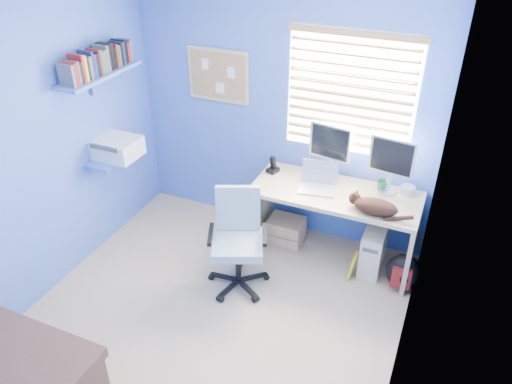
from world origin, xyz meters
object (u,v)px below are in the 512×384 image
at_px(laptop, 318,179).
at_px(tower_pc, 374,248).
at_px(desk, 333,225).
at_px(cat, 376,207).
at_px(office_chair, 238,252).

xyz_separation_m(laptop, tower_pc, (0.58, 0.02, -0.62)).
height_order(desk, laptop, laptop).
height_order(laptop, cat, laptop).
relative_size(desk, tower_pc, 3.39).
distance_m(laptop, office_chair, 0.97).
xyz_separation_m(desk, office_chair, (-0.67, -0.70, -0.03)).
relative_size(laptop, tower_pc, 0.73).
bearing_deg(office_chair, tower_pc, 32.42).
height_order(tower_pc, office_chair, office_chair).
height_order(laptop, tower_pc, laptop).
distance_m(laptop, tower_pc, 0.85).
height_order(cat, office_chair, office_chair).
bearing_deg(cat, laptop, 175.28).
relative_size(laptop, cat, 0.88).
height_order(cat, tower_pc, cat).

